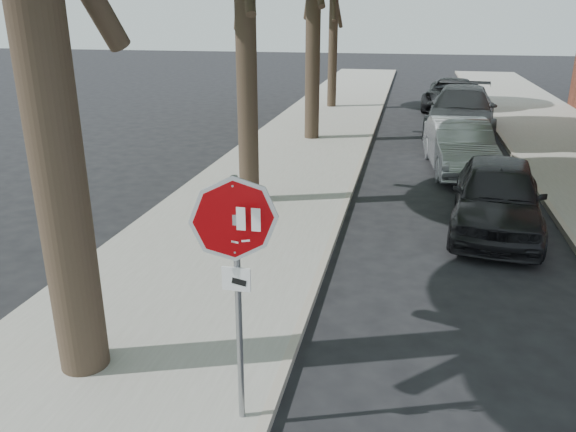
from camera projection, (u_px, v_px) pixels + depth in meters
name	position (u px, v px, depth m)	size (l,w,h in m)	color
sidewalk_left	(297.00, 152.00, 17.27)	(4.00, 55.00, 0.12)	gray
curb_left	(364.00, 155.00, 16.86)	(0.12, 55.00, 0.13)	#9E9384
curb_right	(519.00, 163.00, 15.99)	(0.12, 55.00, 0.13)	#9E9384
stop_sign	(236.00, 256.00, 5.21)	(0.76, 0.34, 2.61)	gray
car_a	(497.00, 196.00, 11.03)	(1.67, 4.16, 1.42)	black
car_b	(459.00, 146.00, 15.24)	(1.47, 4.21, 1.39)	gray
car_c	(461.00, 111.00, 19.94)	(2.31, 5.69, 1.65)	#49484D
car_d	(452.00, 94.00, 25.13)	(2.26, 4.90, 1.36)	black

